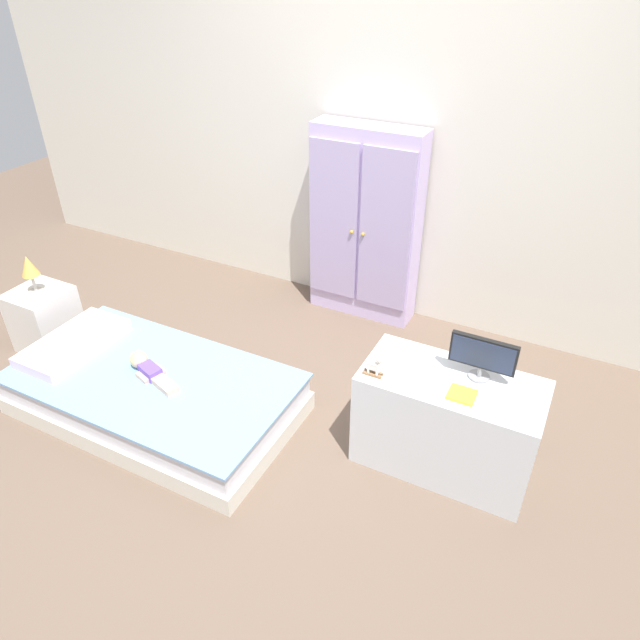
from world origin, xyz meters
The scene contains 12 objects.
ground_plane centered at (0.00, 0.00, -0.01)m, with size 10.00×10.00×0.02m, color brown.
back_wall centered at (0.00, 1.57, 1.35)m, with size 6.40×0.05×2.70m, color silver.
bed centered at (-0.68, -0.09, 0.12)m, with size 1.56×0.85×0.25m.
pillow centered at (-1.26, -0.09, 0.28)m, with size 0.32×0.61×0.07m, color silver.
doll centered at (-0.73, -0.07, 0.28)m, with size 0.38×0.19×0.10m.
nightstand centered at (-1.73, 0.09, 0.20)m, with size 0.33×0.33×0.41m, color silver.
table_lamp centered at (-1.73, 0.09, 0.58)m, with size 0.11×0.11×0.25m.
wardrobe centered at (-0.09, 1.42, 0.66)m, with size 0.73×0.25×1.31m.
tv_stand centered at (0.86, 0.27, 0.27)m, with size 0.85×0.41×0.53m, color silver.
tv_monitor centered at (0.96, 0.34, 0.66)m, with size 0.30×0.10×0.22m.
rocking_horse_toy centered at (0.52, 0.14, 0.59)m, with size 0.09×0.04×0.11m.
book_yellow centered at (0.92, 0.17, 0.54)m, with size 0.12×0.11×0.01m, color gold.
Camera 1 is at (1.25, -1.84, 2.22)m, focal length 32.18 mm.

